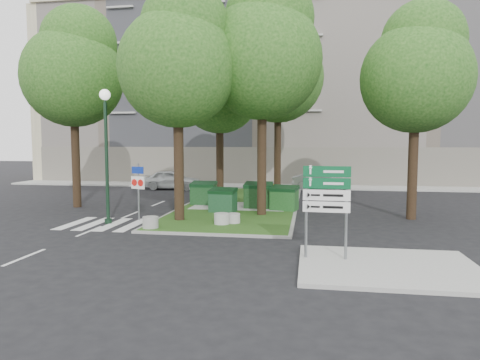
% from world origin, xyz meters
% --- Properties ---
extents(ground, '(120.00, 120.00, 0.00)m').
position_xyz_m(ground, '(0.00, 0.00, 0.00)').
color(ground, black).
rests_on(ground, ground).
extents(median_island, '(6.00, 16.00, 0.12)m').
position_xyz_m(median_island, '(0.50, 8.00, 0.06)').
color(median_island, '#234112').
rests_on(median_island, ground).
extents(median_kerb, '(6.30, 16.30, 0.10)m').
position_xyz_m(median_kerb, '(0.50, 8.00, 0.05)').
color(median_kerb, gray).
rests_on(median_kerb, ground).
extents(sidewalk_corner, '(5.00, 4.00, 0.12)m').
position_xyz_m(sidewalk_corner, '(6.50, -3.50, 0.06)').
color(sidewalk_corner, '#999993').
rests_on(sidewalk_corner, ground).
extents(building_sidewalk, '(42.00, 3.00, 0.12)m').
position_xyz_m(building_sidewalk, '(0.00, 18.50, 0.06)').
color(building_sidewalk, '#999993').
rests_on(building_sidewalk, ground).
extents(zebra_crossing, '(5.00, 3.00, 0.01)m').
position_xyz_m(zebra_crossing, '(-3.75, 1.50, 0.01)').
color(zebra_crossing, silver).
rests_on(zebra_crossing, ground).
extents(apartment_building, '(41.00, 12.00, 16.00)m').
position_xyz_m(apartment_building, '(0.00, 26.00, 8.00)').
color(apartment_building, tan).
rests_on(apartment_building, ground).
extents(tree_median_near_left, '(5.20, 5.20, 10.53)m').
position_xyz_m(tree_median_near_left, '(-1.41, 2.56, 7.32)').
color(tree_median_near_left, black).
rests_on(tree_median_near_left, ground).
extents(tree_median_near_right, '(5.60, 5.60, 11.46)m').
position_xyz_m(tree_median_near_right, '(2.09, 4.56, 7.99)').
color(tree_median_near_right, black).
rests_on(tree_median_near_right, ground).
extents(tree_median_mid, '(4.80, 4.80, 9.99)m').
position_xyz_m(tree_median_mid, '(-0.91, 9.06, 6.98)').
color(tree_median_mid, black).
rests_on(tree_median_mid, ground).
extents(tree_median_far, '(5.80, 5.80, 11.93)m').
position_xyz_m(tree_median_far, '(2.29, 12.06, 8.32)').
color(tree_median_far, black).
rests_on(tree_median_far, ground).
extents(tree_street_left, '(5.40, 5.40, 11.00)m').
position_xyz_m(tree_street_left, '(-8.41, 6.06, 7.65)').
color(tree_street_left, black).
rests_on(tree_street_left, ground).
extents(tree_street_right, '(5.00, 5.00, 10.06)m').
position_xyz_m(tree_street_right, '(9.09, 5.06, 6.98)').
color(tree_street_right, black).
rests_on(tree_street_right, ground).
extents(dumpster_a, '(1.41, 1.00, 1.29)m').
position_xyz_m(dumpster_a, '(-1.60, 7.38, 0.74)').
color(dumpster_a, '#0E3512').
rests_on(dumpster_a, median_island).
extents(dumpster_b, '(1.41, 1.08, 1.21)m').
position_xyz_m(dumpster_b, '(-0.00, 4.96, 0.70)').
color(dumpster_b, '#113A1D').
rests_on(dumpster_b, median_island).
extents(dumpster_c, '(1.52, 1.09, 1.38)m').
position_xyz_m(dumpster_c, '(1.60, 6.56, 0.78)').
color(dumpster_c, black).
rests_on(dumpster_c, median_island).
extents(dumpster_d, '(1.54, 1.23, 1.27)m').
position_xyz_m(dumpster_d, '(3.00, 6.06, 0.73)').
color(dumpster_d, '#164817').
rests_on(dumpster_d, median_island).
extents(bollard_left, '(0.64, 0.64, 0.46)m').
position_xyz_m(bollard_left, '(-2.10, 0.50, 0.35)').
color(bollard_left, gray).
rests_on(bollard_left, median_island).
extents(bollard_right, '(0.64, 0.64, 0.46)m').
position_xyz_m(bollard_right, '(0.59, 1.78, 0.35)').
color(bollard_right, '#A2A49E').
rests_on(bollard_right, median_island).
extents(bollard_mid, '(0.57, 0.57, 0.41)m').
position_xyz_m(bollard_mid, '(1.05, 2.10, 0.32)').
color(bollard_mid, '#9F9F9A').
rests_on(bollard_mid, median_island).
extents(litter_bin, '(0.43, 0.43, 0.75)m').
position_xyz_m(litter_bin, '(1.85, 12.04, 0.49)').
color(litter_bin, yellow).
rests_on(litter_bin, median_island).
extents(street_lamp, '(0.47, 0.47, 5.88)m').
position_xyz_m(street_lamp, '(-4.54, 1.71, 3.70)').
color(street_lamp, black).
rests_on(street_lamp, ground).
extents(traffic_sign_pole, '(0.75, 0.33, 2.64)m').
position_xyz_m(traffic_sign_pole, '(-3.52, 2.73, 1.69)').
color(traffic_sign_pole, slate).
rests_on(traffic_sign_pole, ground).
extents(directional_sign, '(1.38, 0.13, 2.77)m').
position_xyz_m(directional_sign, '(4.76, -3.03, 1.96)').
color(directional_sign, slate).
rests_on(directional_sign, sidewalk_corner).
extents(car_white, '(4.44, 1.82, 1.51)m').
position_xyz_m(car_white, '(-6.13, 15.50, 0.75)').
color(car_white, silver).
rests_on(car_white, ground).
extents(car_silver, '(4.42, 1.98, 1.41)m').
position_xyz_m(car_silver, '(5.16, 16.91, 0.70)').
color(car_silver, '#93969B').
rests_on(car_silver, ground).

